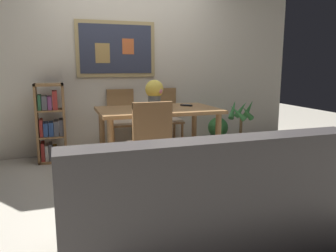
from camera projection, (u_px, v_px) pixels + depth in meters
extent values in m
plane|color=beige|center=(158.00, 180.00, 3.66)|extent=(12.00, 12.00, 0.00)
cube|color=beige|center=(128.00, 61.00, 4.79)|extent=(5.20, 0.10, 2.60)
cube|color=tan|center=(116.00, 49.00, 4.64)|extent=(1.10, 0.02, 0.77)
cube|color=#33384C|center=(116.00, 49.00, 4.62)|extent=(1.00, 0.01, 0.67)
cube|color=tan|center=(103.00, 53.00, 4.57)|extent=(0.20, 0.00, 0.27)
cube|color=#D86633|center=(128.00, 46.00, 4.66)|extent=(0.17, 0.00, 0.21)
cube|color=#9E7042|center=(158.00, 110.00, 4.00)|extent=(1.42, 0.89, 0.04)
cylinder|color=#9E7042|center=(111.00, 151.00, 3.53)|extent=(0.07, 0.07, 0.69)
cylinder|color=#9E7042|center=(218.00, 142.00, 3.93)|extent=(0.07, 0.07, 0.69)
cylinder|color=#9E7042|center=(102.00, 137.00, 4.21)|extent=(0.07, 0.07, 0.69)
cylinder|color=#9E7042|center=(194.00, 131.00, 4.60)|extent=(0.07, 0.07, 0.69)
cube|color=#9E7042|center=(167.00, 121.00, 4.83)|extent=(0.40, 0.40, 0.03)
cube|color=#C6B299|center=(167.00, 120.00, 4.83)|extent=(0.36, 0.36, 0.03)
cylinder|color=#9E7042|center=(174.00, 134.00, 5.09)|extent=(0.04, 0.04, 0.42)
cylinder|color=#9E7042|center=(153.00, 135.00, 4.98)|extent=(0.04, 0.04, 0.42)
cylinder|color=#9E7042|center=(182.00, 138.00, 4.77)|extent=(0.04, 0.04, 0.42)
cylinder|color=#9E7042|center=(160.00, 140.00, 4.66)|extent=(0.04, 0.04, 0.42)
cube|color=#9E7042|center=(163.00, 104.00, 4.96)|extent=(0.38, 0.04, 0.46)
cube|color=#9E7042|center=(163.00, 90.00, 4.92)|extent=(0.38, 0.05, 0.06)
cube|color=#9E7042|center=(123.00, 124.00, 4.63)|extent=(0.40, 0.40, 0.03)
cube|color=#C6B299|center=(123.00, 122.00, 4.62)|extent=(0.36, 0.36, 0.03)
cylinder|color=#9E7042|center=(133.00, 136.00, 4.88)|extent=(0.04, 0.04, 0.42)
cylinder|color=#9E7042|center=(110.00, 138.00, 4.78)|extent=(0.04, 0.04, 0.42)
cylinder|color=#9E7042|center=(138.00, 141.00, 4.56)|extent=(0.04, 0.04, 0.42)
cylinder|color=#9E7042|center=(113.00, 143.00, 4.46)|extent=(0.04, 0.04, 0.42)
cube|color=#9E7042|center=(120.00, 105.00, 4.75)|extent=(0.38, 0.04, 0.46)
cube|color=#9E7042|center=(120.00, 91.00, 4.72)|extent=(0.38, 0.05, 0.06)
cube|color=#9E7042|center=(148.00, 147.00, 3.32)|extent=(0.40, 0.40, 0.03)
cube|color=#C6B299|center=(148.00, 145.00, 3.32)|extent=(0.36, 0.36, 0.03)
cylinder|color=#9E7042|center=(135.00, 176.00, 3.15)|extent=(0.04, 0.04, 0.42)
cylinder|color=#9E7042|center=(169.00, 172.00, 3.26)|extent=(0.04, 0.04, 0.42)
cylinder|color=#9E7042|center=(128.00, 166.00, 3.47)|extent=(0.04, 0.04, 0.42)
cylinder|color=#9E7042|center=(159.00, 163.00, 3.57)|extent=(0.04, 0.04, 0.42)
cube|color=#9E7042|center=(153.00, 126.00, 3.11)|extent=(0.38, 0.04, 0.46)
cube|color=#9E7042|center=(152.00, 105.00, 3.07)|extent=(0.38, 0.05, 0.06)
cube|color=#514C4C|center=(196.00, 220.00, 2.28)|extent=(1.80, 0.84, 0.40)
cube|color=#514C4C|center=(220.00, 176.00, 1.90)|extent=(1.80, 0.20, 0.44)
cube|color=#514C4C|center=(72.00, 191.00, 1.97)|extent=(0.18, 0.80, 0.22)
cube|color=#514C4C|center=(297.00, 165.00, 2.48)|extent=(0.18, 0.80, 0.22)
cube|color=#8C6B4C|center=(138.00, 187.00, 1.91)|extent=(0.32, 0.16, 0.33)
cube|color=#8C6B4C|center=(209.00, 178.00, 2.05)|extent=(0.32, 0.16, 0.33)
cube|color=#9E7042|center=(37.00, 124.00, 4.23)|extent=(0.03, 0.28, 1.02)
cube|color=#9E7042|center=(64.00, 122.00, 4.34)|extent=(0.03, 0.28, 1.02)
cube|color=#9E7042|center=(53.00, 160.00, 4.37)|extent=(0.36, 0.28, 0.03)
cube|color=#9E7042|center=(48.00, 85.00, 4.20)|extent=(0.36, 0.28, 0.03)
cube|color=#9E7042|center=(52.00, 136.00, 4.32)|extent=(0.30, 0.28, 0.02)
cube|color=#9E7042|center=(50.00, 110.00, 4.25)|extent=(0.30, 0.28, 0.02)
cube|color=#B2332D|center=(43.00, 151.00, 4.31)|extent=(0.04, 0.22, 0.23)
cube|color=beige|center=(47.00, 152.00, 4.33)|extent=(0.04, 0.22, 0.20)
cube|color=#595960|center=(51.00, 151.00, 4.34)|extent=(0.04, 0.22, 0.21)
cube|color=gold|center=(55.00, 152.00, 4.36)|extent=(0.05, 0.22, 0.17)
cube|color=#B2332D|center=(41.00, 128.00, 4.26)|extent=(0.04, 0.22, 0.22)
cube|color=#2D4C8C|center=(46.00, 129.00, 4.28)|extent=(0.06, 0.22, 0.17)
cube|color=#2D4C8C|center=(51.00, 129.00, 4.30)|extent=(0.06, 0.22, 0.18)
cube|color=#595960|center=(56.00, 128.00, 4.32)|extent=(0.06, 0.22, 0.19)
cube|color=#595960|center=(61.00, 127.00, 4.33)|extent=(0.05, 0.22, 0.21)
cube|color=#337247|center=(40.00, 102.00, 4.20)|extent=(0.04, 0.22, 0.19)
cube|color=#595960|center=(44.00, 103.00, 4.22)|extent=(0.06, 0.22, 0.18)
cube|color=#7F3F72|center=(50.00, 103.00, 4.24)|extent=(0.05, 0.22, 0.17)
cube|color=#B2332D|center=(55.00, 100.00, 4.25)|extent=(0.06, 0.22, 0.24)
cylinder|color=#4C4742|center=(218.00, 142.00, 5.05)|extent=(0.24, 0.24, 0.20)
cylinder|color=#332319|center=(218.00, 136.00, 5.03)|extent=(0.22, 0.22, 0.02)
sphere|color=#2D6B33|center=(218.00, 127.00, 5.01)|extent=(0.30, 0.30, 0.30)
cylinder|color=#2D6B33|center=(225.00, 141.00, 4.93)|extent=(0.03, 0.03, 0.22)
cylinder|color=#2D6B33|center=(222.00, 138.00, 5.15)|extent=(0.03, 0.03, 0.23)
cylinder|color=brown|center=(240.00, 148.00, 4.68)|extent=(0.25, 0.25, 0.19)
cylinder|color=#332319|center=(240.00, 142.00, 4.67)|extent=(0.22, 0.22, 0.02)
cylinder|color=brown|center=(241.00, 130.00, 4.64)|extent=(0.04, 0.04, 0.34)
cone|color=#387F3D|center=(249.00, 109.00, 4.62)|extent=(0.09, 0.25, 0.29)
cone|color=#387F3D|center=(241.00, 109.00, 4.67)|extent=(0.22, 0.16, 0.25)
cone|color=#387F3D|center=(233.00, 109.00, 4.64)|extent=(0.24, 0.24, 0.28)
cone|color=#387F3D|center=(238.00, 113.00, 4.49)|extent=(0.22, 0.26, 0.23)
cone|color=#387F3D|center=(247.00, 113.00, 4.51)|extent=(0.24, 0.14, 0.22)
cylinder|color=slate|center=(154.00, 102.00, 3.93)|extent=(0.15, 0.15, 0.16)
sphere|color=#EACC4C|center=(154.00, 89.00, 3.90)|extent=(0.21, 0.21, 0.21)
sphere|color=silver|center=(149.00, 89.00, 3.96)|extent=(0.07, 0.07, 0.07)
sphere|color=pink|center=(160.00, 91.00, 3.85)|extent=(0.06, 0.06, 0.06)
sphere|color=pink|center=(160.00, 89.00, 3.95)|extent=(0.06, 0.06, 0.06)
cube|color=black|center=(186.00, 105.00, 4.23)|extent=(0.13, 0.15, 0.02)
cube|color=gray|center=(186.00, 104.00, 4.23)|extent=(0.09, 0.10, 0.00)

